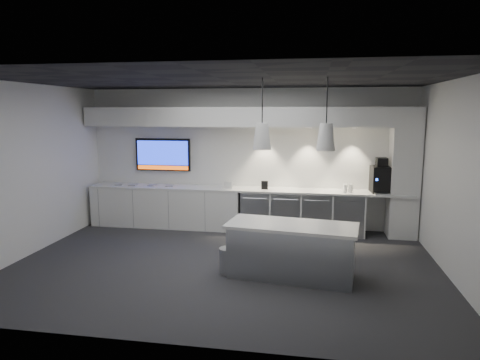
% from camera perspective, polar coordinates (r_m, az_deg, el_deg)
% --- Properties ---
extents(floor, '(7.00, 7.00, 0.00)m').
position_cam_1_polar(floor, '(7.23, -2.10, -11.22)').
color(floor, '#2B2B2E').
rests_on(floor, ground).
extents(ceiling, '(7.00, 7.00, 0.00)m').
position_cam_1_polar(ceiling, '(6.80, -2.26, 13.23)').
color(ceiling, black).
rests_on(ceiling, wall_back).
extents(wall_back, '(7.00, 0.00, 7.00)m').
position_cam_1_polar(wall_back, '(9.30, 0.99, 2.88)').
color(wall_back, white).
rests_on(wall_back, floor).
extents(wall_front, '(7.00, 0.00, 7.00)m').
position_cam_1_polar(wall_front, '(4.48, -8.77, -4.07)').
color(wall_front, white).
rests_on(wall_front, floor).
extents(wall_left, '(0.00, 7.00, 7.00)m').
position_cam_1_polar(wall_left, '(8.31, -26.54, 1.16)').
color(wall_left, white).
rests_on(wall_left, floor).
extents(wall_right, '(0.00, 7.00, 7.00)m').
position_cam_1_polar(wall_right, '(7.03, 26.97, -0.16)').
color(wall_right, white).
rests_on(wall_right, floor).
extents(back_counter, '(6.80, 0.65, 0.04)m').
position_cam_1_polar(back_counter, '(9.07, 0.67, -1.24)').
color(back_counter, silver).
rests_on(back_counter, left_base_cabinets).
extents(left_base_cabinets, '(3.30, 0.63, 0.86)m').
position_cam_1_polar(left_base_cabinets, '(9.58, -9.75, -3.56)').
color(left_base_cabinets, white).
rests_on(left_base_cabinets, floor).
extents(fridge_unit_a, '(0.60, 0.61, 0.85)m').
position_cam_1_polar(fridge_unit_a, '(9.13, 2.22, -4.10)').
color(fridge_unit_a, '#979BA0').
rests_on(fridge_unit_a, floor).
extents(fridge_unit_b, '(0.60, 0.61, 0.85)m').
position_cam_1_polar(fridge_unit_b, '(9.07, 6.18, -4.23)').
color(fridge_unit_b, '#979BA0').
rests_on(fridge_unit_b, floor).
extents(fridge_unit_c, '(0.60, 0.61, 0.85)m').
position_cam_1_polar(fridge_unit_c, '(9.05, 10.17, -4.35)').
color(fridge_unit_c, '#979BA0').
rests_on(fridge_unit_c, floor).
extents(fridge_unit_d, '(0.60, 0.61, 0.85)m').
position_cam_1_polar(fridge_unit_d, '(9.08, 14.16, -4.44)').
color(fridge_unit_d, '#979BA0').
rests_on(fridge_unit_d, floor).
extents(backsplash, '(4.60, 0.03, 1.30)m').
position_cam_1_polar(backsplash, '(9.17, 8.42, 3.00)').
color(backsplash, white).
rests_on(backsplash, wall_back).
extents(soffit, '(6.90, 0.60, 0.40)m').
position_cam_1_polar(soffit, '(8.94, 0.71, 8.41)').
color(soffit, white).
rests_on(soffit, wall_back).
extents(column, '(0.55, 0.55, 2.60)m').
position_cam_1_polar(column, '(9.10, 21.03, 0.86)').
color(column, white).
rests_on(column, floor).
extents(wall_tv, '(1.25, 0.07, 0.72)m').
position_cam_1_polar(wall_tv, '(9.71, -10.23, 3.35)').
color(wall_tv, black).
rests_on(wall_tv, wall_back).
extents(island, '(2.04, 1.08, 0.83)m').
position_cam_1_polar(island, '(6.66, 6.86, -9.28)').
color(island, '#979BA0').
rests_on(island, floor).
extents(bin, '(0.31, 0.31, 0.40)m').
position_cam_1_polar(bin, '(6.82, -1.58, -10.68)').
color(bin, '#979BA0').
rests_on(bin, floor).
extents(coffee_machine, '(0.41, 0.58, 0.70)m').
position_cam_1_polar(coffee_machine, '(9.04, 18.28, 0.23)').
color(coffee_machine, black).
rests_on(coffee_machine, back_counter).
extents(sign_black, '(0.14, 0.03, 0.18)m').
position_cam_1_polar(sign_black, '(8.94, 3.29, -0.69)').
color(sign_black, black).
rests_on(sign_black, back_counter).
extents(sign_white, '(0.18, 0.06, 0.14)m').
position_cam_1_polar(sign_white, '(9.04, -1.60, -0.70)').
color(sign_white, silver).
rests_on(sign_white, back_counter).
extents(cup_cluster, '(0.19, 0.19, 0.16)m').
position_cam_1_polar(cup_cluster, '(8.93, 14.19, -1.04)').
color(cup_cluster, white).
rests_on(cup_cluster, back_counter).
extents(tray_a, '(0.20, 0.20, 0.02)m').
position_cam_1_polar(tray_a, '(9.84, -15.86, -0.57)').
color(tray_a, gray).
rests_on(tray_a, back_counter).
extents(tray_b, '(0.16, 0.16, 0.02)m').
position_cam_1_polar(tray_b, '(9.70, -14.08, -0.65)').
color(tray_b, gray).
rests_on(tray_b, back_counter).
extents(tray_c, '(0.18, 0.18, 0.02)m').
position_cam_1_polar(tray_c, '(9.58, -11.63, -0.68)').
color(tray_c, gray).
rests_on(tray_c, back_counter).
extents(tray_d, '(0.19, 0.19, 0.02)m').
position_cam_1_polar(tray_d, '(9.44, -9.38, -0.75)').
color(tray_d, gray).
rests_on(tray_d, back_counter).
extents(pendant_left, '(0.27, 0.27, 1.09)m').
position_cam_1_polar(pendant_left, '(6.37, 2.96, 5.87)').
color(pendant_left, white).
rests_on(pendant_left, ceiling).
extents(pendant_right, '(0.27, 0.27, 1.09)m').
position_cam_1_polar(pendant_right, '(6.33, 11.38, 5.69)').
color(pendant_right, white).
rests_on(pendant_right, ceiling).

